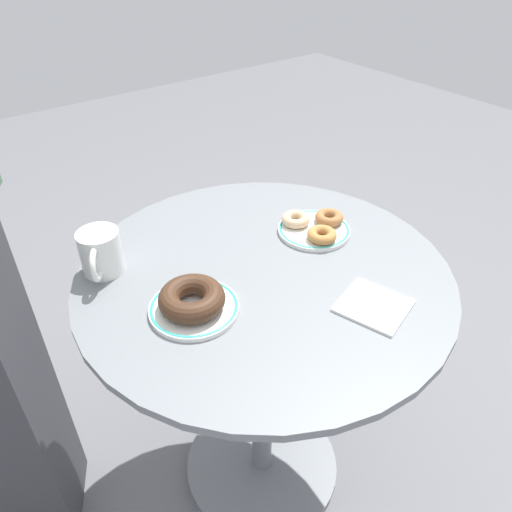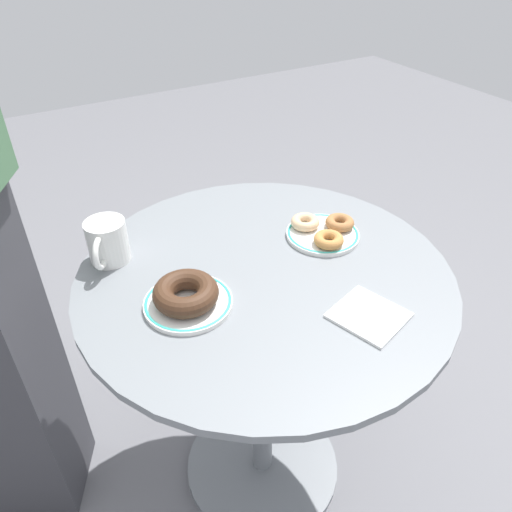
# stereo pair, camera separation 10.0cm
# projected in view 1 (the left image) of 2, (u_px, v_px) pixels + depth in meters

# --- Properties ---
(ground_plane) EXTENTS (7.00, 7.00, 0.02)m
(ground_plane) POSITION_uv_depth(u_px,v_px,m) (262.00, 468.00, 1.49)
(ground_plane) COLOR slate
(cafe_table) EXTENTS (0.80, 0.80, 0.75)m
(cafe_table) POSITION_uv_depth(u_px,v_px,m) (263.00, 350.00, 1.18)
(cafe_table) COLOR slate
(cafe_table) RESTS_ON ground
(plate_left) EXTENTS (0.17, 0.17, 0.01)m
(plate_left) POSITION_uv_depth(u_px,v_px,m) (194.00, 308.00, 0.93)
(plate_left) COLOR white
(plate_left) RESTS_ON cafe_table
(plate_right) EXTENTS (0.17, 0.17, 0.01)m
(plate_right) POSITION_uv_depth(u_px,v_px,m) (314.00, 230.00, 1.15)
(plate_right) COLOR white
(plate_right) RESTS_ON cafe_table
(donut_chocolate) EXTENTS (0.15, 0.15, 0.04)m
(donut_chocolate) POSITION_uv_depth(u_px,v_px,m) (192.00, 298.00, 0.92)
(donut_chocolate) COLOR #422819
(donut_chocolate) RESTS_ON plate_left
(donut_cinnamon) EXTENTS (0.09, 0.09, 0.02)m
(donut_cinnamon) POSITION_uv_depth(u_px,v_px,m) (329.00, 217.00, 1.17)
(donut_cinnamon) COLOR #A36B3D
(donut_cinnamon) RESTS_ON plate_right
(donut_glazed) EXTENTS (0.08, 0.08, 0.02)m
(donut_glazed) POSITION_uv_depth(u_px,v_px,m) (296.00, 219.00, 1.16)
(donut_glazed) COLOR #E0B789
(donut_glazed) RESTS_ON plate_right
(donut_old_fashioned) EXTENTS (0.07, 0.07, 0.02)m
(donut_old_fashioned) POSITION_uv_depth(u_px,v_px,m) (322.00, 235.00, 1.11)
(donut_old_fashioned) COLOR #BC7F42
(donut_old_fashioned) RESTS_ON plate_right
(paper_napkin) EXTENTS (0.15, 0.15, 0.01)m
(paper_napkin) POSITION_uv_depth(u_px,v_px,m) (374.00, 306.00, 0.94)
(paper_napkin) COLOR white
(paper_napkin) RESTS_ON cafe_table
(coffee_mug) EXTENTS (0.09, 0.12, 0.09)m
(coffee_mug) POSITION_uv_depth(u_px,v_px,m) (101.00, 253.00, 1.01)
(coffee_mug) COLOR white
(coffee_mug) RESTS_ON cafe_table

